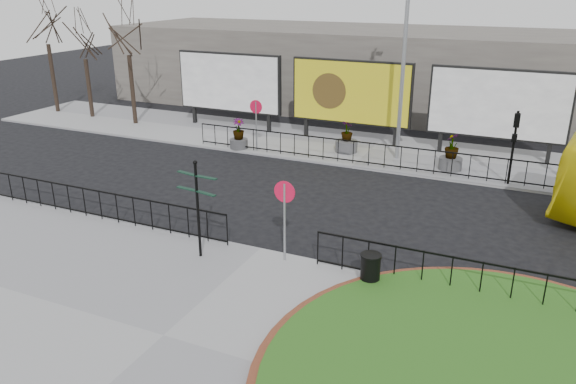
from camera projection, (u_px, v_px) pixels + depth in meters
The scene contains 22 objects.
ground at pixel (261, 251), 17.37m from camera, with size 90.00×90.00×0.00m, color black.
pavement_near at pixel (164, 337), 13.09m from camera, with size 30.00×10.00×0.12m, color gray.
pavement_far at pixel (371, 150), 27.57m from camera, with size 44.00×6.00×0.12m, color gray.
railing_near_left at pixel (100, 205), 19.19m from camera, with size 10.00×0.10×1.10m, color black, non-canonical shape.
railing_near_right at pixel (481, 280), 14.37m from camera, with size 9.00×0.10×1.10m, color black, non-canonical shape.
railing_far at pixel (377, 155), 24.67m from camera, with size 18.00×0.10×1.10m, color black, non-canonical shape.
speed_sign_far at pixel (256, 114), 26.64m from camera, with size 0.64×0.07×2.47m.
speed_sign_near at pixel (285, 203), 15.97m from camera, with size 0.64×0.07×2.47m.
billboard_left at pixel (229, 83), 30.79m from camera, with size 6.20×0.31×4.10m.
billboard_mid at pixel (351, 93), 28.08m from camera, with size 6.20×0.31×4.10m.
billboard_right at pixel (498, 105), 25.38m from camera, with size 6.20×0.31×4.10m.
lamp_post at pixel (404, 55), 24.46m from camera, with size 0.74×0.18×9.23m.
signal_pole_a at pixel (515, 137), 22.08m from camera, with size 0.22×0.26×3.00m.
tree_left at pixel (130, 62), 31.29m from camera, with size 2.00×2.00×7.00m, color #2D2119, non-canonical shape.
tree_mid at pixel (86, 65), 33.04m from camera, with size 2.00×2.00×6.20m, color #2D2119, non-canonical shape.
tree_far at pixel (49, 50), 34.14m from camera, with size 2.00×2.00×7.50m, color #2D2119, non-canonical shape.
building_backdrop at pixel (419, 72), 35.23m from camera, with size 40.00×10.00×5.00m, color #69635C.
fingerpost_sign at pixel (197, 200), 16.20m from camera, with size 1.41×0.40×3.01m.
litter_bin at pixel (370, 270), 15.03m from camera, with size 0.57×0.57×0.94m.
planter_a at pixel (239, 137), 27.44m from camera, with size 0.88×0.88×1.47m.
planter_b at pixel (347, 141), 26.89m from camera, with size 1.06×1.06×1.52m.
planter_c at pixel (451, 156), 24.34m from camera, with size 1.00×1.00×1.61m.
Camera 1 is at (7.20, -13.86, 7.86)m, focal length 35.00 mm.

